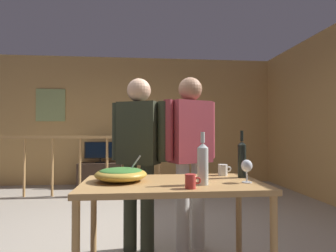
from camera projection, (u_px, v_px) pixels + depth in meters
ground_plane at (129, 235)px, 3.20m from camera, size 8.45×8.45×0.00m
back_wall at (135, 120)px, 6.47m from camera, size 6.30×0.10×2.82m
side_wall_right at (334, 115)px, 4.51m from camera, size 0.10×4.87×2.82m
framed_picture at (51, 105)px, 6.24m from camera, size 0.62×0.03×0.71m
stair_railing at (108, 157)px, 5.23m from camera, size 3.96×0.10×1.13m
tv_console at (100, 175)px, 6.02m from camera, size 0.90×0.40×0.50m
flat_screen_tv at (100, 150)px, 6.00m from camera, size 0.63×0.12×0.45m
serving_table at (172, 193)px, 2.13m from camera, size 1.33×0.75×0.78m
salad_bowl at (121, 174)px, 2.15m from camera, size 0.39×0.39×0.20m
wine_glass at (247, 167)px, 2.10m from camera, size 0.08×0.08×0.17m
wine_bottle_clear at (203, 163)px, 2.02m from camera, size 0.08×0.08×0.37m
wine_bottle_dark at (242, 158)px, 2.33m from camera, size 0.07×0.07×0.38m
mug_white at (223, 170)px, 2.46m from camera, size 0.12×0.08×0.09m
mug_red at (191, 181)px, 1.88m from camera, size 0.11×0.07×0.09m
person_standing_left at (139, 149)px, 2.77m from camera, size 0.53×0.36×1.67m
person_standing_right at (190, 147)px, 2.82m from camera, size 0.55×0.36×1.69m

